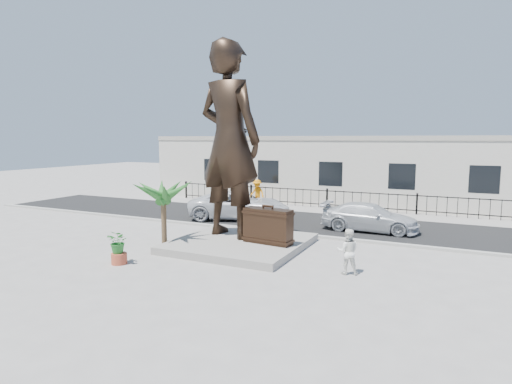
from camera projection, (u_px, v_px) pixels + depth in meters
ground at (234, 257)px, 16.40m from camera, size 100.00×100.00×0.00m
street at (303, 221)px, 23.57m from camera, size 40.00×7.00×0.01m
curb at (278, 233)px, 20.43m from camera, size 40.00×0.25×0.12m
far_sidewalk at (323, 210)px, 27.16m from camera, size 40.00×2.50×0.02m
plinth at (240, 243)px, 17.94m from camera, size 5.20×5.20×0.30m
fence at (327, 199)px, 27.80m from camera, size 22.00×0.10×1.20m
building at (343, 170)px, 31.37m from camera, size 28.00×7.00×4.40m
statue at (229, 140)px, 18.23m from camera, size 3.36×2.54×8.31m
suitcase at (268, 226)px, 17.29m from camera, size 2.08×0.88×1.42m
tourist at (348, 251)px, 14.30m from camera, size 0.89×0.77×1.54m
car_white at (240, 205)px, 24.11m from camera, size 6.17×4.30×1.57m
car_silver at (370, 217)px, 20.99m from camera, size 4.69×1.95×1.36m
worker at (257, 193)px, 28.86m from camera, size 1.25×0.88×1.76m
palm_tree at (165, 247)px, 17.91m from camera, size 1.80×1.80×3.20m
planter at (119, 259)px, 15.51m from camera, size 0.56×0.56×0.40m
shrub at (118, 242)px, 15.43m from camera, size 0.77×0.67×0.85m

